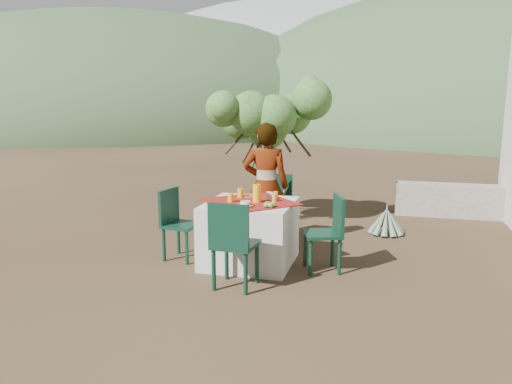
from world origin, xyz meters
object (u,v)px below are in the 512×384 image
chair_near (233,241)px  shrub_tree (272,124)px  juice_pitcher (257,193)px  chair_right (329,229)px  chair_left (177,220)px  person (266,186)px  chair_far (275,204)px  table (250,233)px  agave (386,222)px

chair_near → shrub_tree: size_ratio=0.47×
chair_near → juice_pitcher: (0.04, 0.84, 0.35)m
chair_right → shrub_tree: shrub_tree is taller
chair_left → shrub_tree: size_ratio=0.44×
chair_left → person: (0.94, 0.77, 0.35)m
chair_far → chair_near: chair_near is taller
table → shrub_tree: (-0.19, 1.96, 1.19)m
chair_far → shrub_tree: (-0.25, 0.87, 1.06)m
chair_near → juice_pitcher: juice_pitcher is taller
agave → juice_pitcher: 2.42m
table → person: (0.02, 0.71, 0.45)m
shrub_tree → chair_right: bearing=-60.2°
table → shrub_tree: size_ratio=0.66×
chair_right → juice_pitcher: juice_pitcher is taller
chair_near → chair_right: (0.89, 0.85, -0.03)m
table → chair_right: size_ratio=1.48×
table → chair_near: chair_near is taller
person → chair_near: bearing=84.3°
table → shrub_tree: bearing=95.4°
chair_right → shrub_tree: size_ratio=0.44×
chair_far → chair_right: bearing=-45.5°
chair_right → table: bearing=-111.0°
table → juice_pitcher: bearing=-14.7°
table → shrub_tree: 2.30m
agave → juice_pitcher: size_ratio=2.61×
juice_pitcher → chair_left: bearing=-178.1°
person → shrub_tree: (-0.21, 1.26, 0.74)m
chair_left → person: bearing=-42.0°
table → person: person is taller
chair_near → chair_left: (-0.98, 0.81, -0.04)m
chair_left → chair_right: size_ratio=0.99×
table → shrub_tree: shrub_tree is taller
chair_far → chair_near: 1.96m
chair_far → juice_pitcher: size_ratio=4.29×
shrub_tree → agave: bearing=-6.8°
chair_right → shrub_tree: 2.53m
chair_right → person: (-0.92, 0.73, 0.34)m
table → juice_pitcher: juice_pitcher is taller
chair_far → agave: (1.52, 0.66, -0.32)m
person → juice_pitcher: bearing=88.5°
juice_pitcher → person: bearing=95.5°
chair_near → chair_left: chair_near is taller
chair_far → juice_pitcher: bearing=-82.3°
chair_near → chair_left: bearing=-35.4°
chair_near → chair_right: chair_near is taller
chair_near → person: bearing=-84.6°
shrub_tree → person: bearing=-80.5°
chair_near → juice_pitcher: 0.91m
chair_left → juice_pitcher: (1.01, 0.03, 0.38)m
juice_pitcher → agave: bearing=50.1°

